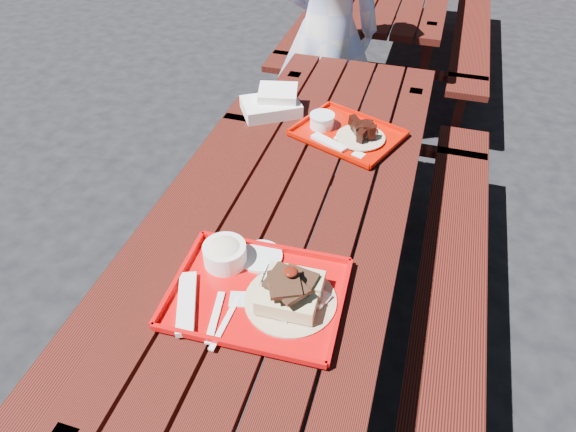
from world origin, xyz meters
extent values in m
plane|color=black|center=(0.00, 0.00, 0.00)|extent=(60.00, 60.00, 0.00)
cube|color=#47150D|center=(-0.30, 0.00, 0.73)|extent=(0.14, 2.40, 0.04)
cube|color=#47150D|center=(-0.15, 0.00, 0.73)|extent=(0.14, 2.40, 0.04)
cube|color=#47150D|center=(0.00, 0.00, 0.73)|extent=(0.14, 2.40, 0.04)
cube|color=#47150D|center=(0.15, 0.00, 0.73)|extent=(0.14, 2.40, 0.04)
cube|color=#47150D|center=(0.30, 0.00, 0.73)|extent=(0.14, 2.40, 0.04)
cube|color=#47150D|center=(-0.58, 0.00, 0.43)|extent=(0.25, 2.40, 0.04)
cube|color=#47150D|center=(-0.58, 0.84, 0.21)|extent=(0.06, 0.06, 0.42)
cube|color=#47150D|center=(0.58, 0.00, 0.43)|extent=(0.25, 2.40, 0.04)
cube|color=#47150D|center=(0.58, 0.84, 0.21)|extent=(0.06, 0.06, 0.42)
cube|color=#47150D|center=(-0.30, 0.96, 0.38)|extent=(0.06, 0.06, 0.75)
cube|color=#47150D|center=(0.30, 0.96, 0.38)|extent=(0.06, 0.06, 0.75)
cube|color=#47150D|center=(0.00, 0.96, 0.43)|extent=(1.40, 0.06, 0.04)
cube|color=#47150D|center=(-0.58, 2.80, 0.43)|extent=(0.25, 2.40, 0.04)
cube|color=#47150D|center=(-0.58, 1.96, 0.21)|extent=(0.06, 0.06, 0.42)
cube|color=#47150D|center=(-0.58, 3.64, 0.21)|extent=(0.06, 0.06, 0.42)
cube|color=#47150D|center=(0.58, 2.80, 0.43)|extent=(0.25, 2.40, 0.04)
cube|color=#47150D|center=(0.58, 1.96, 0.21)|extent=(0.06, 0.06, 0.42)
cube|color=#47150D|center=(0.58, 3.64, 0.21)|extent=(0.06, 0.06, 0.42)
cube|color=#47150D|center=(-0.30, 1.84, 0.38)|extent=(0.06, 0.06, 0.75)
cube|color=#47150D|center=(0.30, 1.84, 0.38)|extent=(0.06, 0.06, 0.75)
cube|color=#47150D|center=(0.00, 1.84, 0.43)|extent=(1.40, 0.06, 0.04)
cube|color=red|center=(-0.01, -0.44, 0.76)|extent=(0.50, 0.39, 0.01)
cube|color=red|center=(-0.01, -0.25, 0.77)|extent=(0.48, 0.03, 0.02)
cube|color=red|center=(0.00, -0.63, 0.77)|extent=(0.48, 0.03, 0.02)
cube|color=red|center=(0.24, -0.43, 0.77)|extent=(0.03, 0.37, 0.02)
cube|color=red|center=(-0.25, -0.45, 0.77)|extent=(0.03, 0.37, 0.02)
cylinder|color=tan|center=(0.09, -0.44, 0.77)|extent=(0.26, 0.26, 0.01)
cube|color=#D2C489|center=(0.09, -0.48, 0.80)|extent=(0.17, 0.08, 0.05)
cube|color=#D2C489|center=(0.09, -0.39, 0.80)|extent=(0.17, 0.08, 0.05)
ellipsoid|color=#501008|center=(0.09, -0.44, 0.90)|extent=(0.04, 0.04, 0.02)
cylinder|color=white|center=(-0.14, -0.35, 0.80)|extent=(0.13, 0.13, 0.07)
ellipsoid|color=beige|center=(-0.14, -0.35, 0.82)|extent=(0.11, 0.11, 0.05)
cylinder|color=white|center=(-0.04, -0.30, 0.77)|extent=(0.14, 0.14, 0.01)
cube|color=white|center=(-0.18, -0.53, 0.77)|extent=(0.13, 0.22, 0.02)
cube|color=white|center=(-0.09, -0.55, 0.77)|extent=(0.05, 0.18, 0.01)
cube|color=white|center=(-0.06, -0.56, 0.77)|extent=(0.02, 0.19, 0.01)
cube|color=silver|center=(-0.05, -0.47, 0.77)|extent=(0.07, 0.07, 0.00)
cube|color=#B70D00|center=(0.07, 0.48, 0.76)|extent=(0.48, 0.43, 0.01)
cube|color=#B70D00|center=(0.12, 0.62, 0.77)|extent=(0.37, 0.16, 0.02)
cube|color=#B70D00|center=(0.01, 0.33, 0.77)|extent=(0.37, 0.16, 0.02)
cube|color=#B70D00|center=(0.25, 0.40, 0.77)|extent=(0.12, 0.29, 0.02)
cube|color=#B70D00|center=(-0.12, 0.55, 0.77)|extent=(0.12, 0.29, 0.02)
cube|color=white|center=(0.11, 0.46, 0.76)|extent=(0.18, 0.18, 0.01)
cylinder|color=#CAB18E|center=(0.13, 0.45, 0.77)|extent=(0.20, 0.20, 0.01)
cylinder|color=white|center=(-0.05, 0.50, 0.79)|extent=(0.10, 0.10, 0.05)
cylinder|color=silver|center=(-0.05, 0.50, 0.81)|extent=(0.10, 0.10, 0.01)
cube|color=white|center=(0.01, 0.38, 0.77)|extent=(0.16, 0.11, 0.01)
cube|color=white|center=(0.14, 0.34, 0.76)|extent=(0.06, 0.05, 0.00)
cube|color=white|center=(-0.29, 0.57, 0.78)|extent=(0.30, 0.28, 0.06)
cube|color=white|center=(-0.27, 0.60, 0.83)|extent=(0.19, 0.17, 0.04)
imported|color=#BACBFF|center=(-0.24, 1.39, 0.80)|extent=(0.67, 0.53, 1.61)
camera|label=1|loc=(0.36, -1.33, 1.91)|focal=32.00mm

